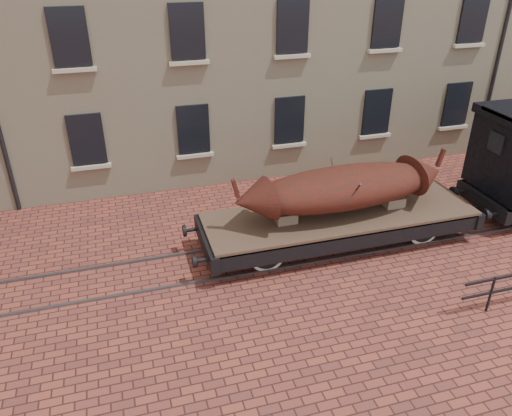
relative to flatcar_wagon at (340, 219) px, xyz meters
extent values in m
plane|color=brown|center=(-0.80, 0.00, -0.83)|extent=(90.00, 90.00, 0.00)
cube|color=black|center=(-6.80, 4.96, 1.37)|extent=(1.10, 0.12, 1.70)
cube|color=#BEB49A|center=(-6.80, 4.90, 0.42)|extent=(1.30, 0.18, 0.12)
cube|color=black|center=(-3.30, 4.96, 1.37)|extent=(1.10, 0.12, 1.70)
cube|color=#BEB49A|center=(-3.30, 4.90, 0.42)|extent=(1.30, 0.18, 0.12)
cube|color=black|center=(0.20, 4.96, 1.37)|extent=(1.10, 0.12, 1.70)
cube|color=#BEB49A|center=(0.20, 4.90, 0.42)|extent=(1.30, 0.18, 0.12)
cube|color=black|center=(3.70, 4.96, 1.37)|extent=(1.10, 0.12, 1.70)
cube|color=#BEB49A|center=(3.70, 4.90, 0.42)|extent=(1.30, 0.18, 0.12)
cube|color=black|center=(7.20, 4.96, 1.37)|extent=(1.10, 0.12, 1.70)
cube|color=#BEB49A|center=(7.20, 4.90, 0.42)|extent=(1.30, 0.18, 0.12)
cube|color=black|center=(-6.80, 4.96, 4.57)|extent=(1.10, 0.12, 1.70)
cube|color=#BEB49A|center=(-6.80, 4.90, 3.62)|extent=(1.30, 0.18, 0.12)
cube|color=black|center=(-3.30, 4.96, 4.57)|extent=(1.10, 0.12, 1.70)
cube|color=#BEB49A|center=(-3.30, 4.90, 3.62)|extent=(1.30, 0.18, 0.12)
cube|color=black|center=(0.20, 4.96, 4.57)|extent=(1.10, 0.12, 1.70)
cube|color=#BEB49A|center=(0.20, 4.90, 3.62)|extent=(1.30, 0.18, 0.12)
cube|color=black|center=(3.70, 4.96, 4.57)|extent=(1.10, 0.12, 1.70)
cube|color=#BEB49A|center=(3.70, 4.90, 3.62)|extent=(1.30, 0.18, 0.12)
cube|color=black|center=(7.20, 4.96, 4.57)|extent=(1.10, 0.12, 1.70)
cube|color=#BEB49A|center=(7.20, 4.90, 3.62)|extent=(1.30, 0.18, 0.12)
cube|color=#59595E|center=(-0.80, -0.72, -0.80)|extent=(30.00, 0.08, 0.06)
cube|color=#59595E|center=(-0.80, 0.72, -0.80)|extent=(30.00, 0.08, 0.06)
cylinder|color=black|center=(2.20, -3.80, -0.33)|extent=(0.06, 0.06, 1.00)
cube|color=#4E3B2F|center=(0.00, 0.00, 0.15)|extent=(7.82, 2.29, 0.13)
cube|color=black|center=(0.00, -1.06, -0.10)|extent=(7.82, 0.17, 0.47)
cube|color=black|center=(0.00, 1.06, -0.10)|extent=(7.82, 0.17, 0.47)
cube|color=black|center=(-3.91, 0.00, -0.10)|extent=(0.23, 2.40, 0.47)
cylinder|color=black|center=(-4.20, -0.78, -0.10)|extent=(0.36, 0.10, 0.10)
cylinder|color=black|center=(-4.38, -0.78, -0.10)|extent=(0.08, 0.33, 0.33)
cylinder|color=black|center=(-4.20, 0.78, -0.10)|extent=(0.36, 0.10, 0.10)
cylinder|color=black|center=(-4.38, 0.78, -0.10)|extent=(0.08, 0.33, 0.33)
cube|color=black|center=(3.91, 0.00, -0.10)|extent=(0.23, 2.40, 0.47)
cylinder|color=black|center=(4.20, -0.78, -0.10)|extent=(0.36, 0.10, 0.10)
cylinder|color=black|center=(4.38, -0.78, -0.10)|extent=(0.08, 0.33, 0.33)
cylinder|color=black|center=(4.20, 0.78, -0.10)|extent=(0.36, 0.10, 0.10)
cylinder|color=black|center=(4.38, 0.78, -0.10)|extent=(0.08, 0.33, 0.33)
cylinder|color=black|center=(-2.40, 0.00, -0.33)|extent=(0.10, 1.98, 0.10)
cylinder|color=silver|center=(-2.40, -0.72, -0.33)|extent=(1.00, 0.07, 1.00)
cylinder|color=black|center=(-2.40, -0.72, -0.33)|extent=(0.82, 0.10, 0.82)
cube|color=black|center=(-2.40, -0.85, -0.08)|extent=(0.94, 0.08, 0.10)
cylinder|color=silver|center=(-2.40, 0.72, -0.33)|extent=(1.00, 0.07, 1.00)
cylinder|color=black|center=(-2.40, 0.72, -0.33)|extent=(0.82, 0.10, 0.82)
cube|color=black|center=(-2.40, 0.85, -0.08)|extent=(0.94, 0.08, 0.10)
cylinder|color=black|center=(2.40, 0.00, -0.33)|extent=(0.10, 1.98, 0.10)
cylinder|color=silver|center=(2.40, -0.72, -0.33)|extent=(1.00, 0.07, 1.00)
cylinder|color=black|center=(2.40, -0.72, -0.33)|extent=(0.82, 0.10, 0.82)
cube|color=black|center=(2.40, -0.85, -0.08)|extent=(0.94, 0.08, 0.10)
cylinder|color=silver|center=(2.40, 0.72, -0.33)|extent=(1.00, 0.07, 1.00)
cylinder|color=black|center=(2.40, 0.72, -0.33)|extent=(0.82, 0.10, 0.82)
cube|color=black|center=(2.40, 0.85, -0.08)|extent=(0.94, 0.08, 0.10)
cube|color=black|center=(0.00, 0.00, -0.26)|extent=(4.17, 0.06, 0.06)
cube|color=#89715E|center=(-1.67, 0.00, 0.36)|extent=(0.57, 0.52, 0.29)
cube|color=#89715E|center=(1.67, 0.00, 0.36)|extent=(0.57, 0.52, 0.29)
ellipsoid|color=#50170E|center=(0.03, 0.00, 1.01)|extent=(5.76, 2.02, 1.14)
cone|color=#50170E|center=(-2.66, -0.12, 1.06)|extent=(1.03, 1.12, 1.08)
cube|color=#50170E|center=(-3.10, -0.14, 1.48)|extent=(0.23, 0.13, 0.55)
cone|color=#50170E|center=(2.72, 0.12, 1.06)|extent=(1.03, 1.12, 1.08)
cube|color=#50170E|center=(3.16, 0.14, 1.48)|extent=(0.23, 0.13, 0.55)
cylinder|color=#3E3127|center=(0.03, -0.46, 0.88)|extent=(0.05, 0.97, 1.37)
cylinder|color=#3E3127|center=(0.03, 0.46, 0.88)|extent=(0.05, 0.97, 1.37)
cube|color=black|center=(4.91, 0.00, -0.14)|extent=(0.22, 2.36, 0.44)
cylinder|color=black|center=(4.47, -0.79, -0.14)|extent=(0.08, 0.31, 0.31)
cylinder|color=black|center=(4.47, 0.79, -0.14)|extent=(0.08, 0.31, 0.31)
cylinder|color=black|center=(5.99, 0.00, -0.36)|extent=(0.10, 1.87, 0.10)
cylinder|color=silver|center=(5.99, 0.72, -0.36)|extent=(0.94, 0.07, 0.94)
cylinder|color=black|center=(5.99, 0.72, -0.36)|extent=(0.77, 0.10, 0.77)
cube|color=black|center=(4.89, 0.00, 1.82)|extent=(0.08, 0.59, 0.59)
camera|label=1|loc=(-5.83, -11.29, 7.14)|focal=35.00mm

